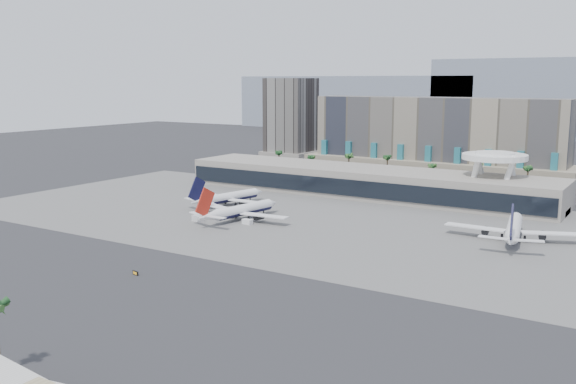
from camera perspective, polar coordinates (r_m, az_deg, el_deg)
The scene contains 14 objects.
ground at distance 198.10m, azimuth -7.09°, elevation -4.98°, with size 900.00×900.00×0.00m, color #232326.
apron_pad at distance 241.90m, azimuth 1.18°, elevation -2.17°, with size 260.00×130.00×0.06m, color #5B5B59.
mountain_ridge at distance 625.21m, azimuth 23.75°, elevation 7.17°, with size 680.00×60.00×70.00m.
hotel at distance 342.71m, azimuth 13.03°, elevation 3.98°, with size 140.00×30.00×42.00m.
office_tower at distance 410.77m, azimuth 0.27°, elevation 6.03°, with size 30.00×30.00×52.00m.
terminal at distance 288.36m, azimuth 6.81°, elevation 1.03°, with size 170.00×32.50×14.50m.
saucer_structure at distance 273.99m, azimuth 17.88°, elevation 2.68°, with size 26.00×26.00×21.89m.
palm_row at distance 317.03m, azimuth 10.71°, elevation 2.45°, with size 157.80×2.80×13.10m.
airliner_left at distance 263.57m, azimuth -5.27°, elevation -0.45°, with size 37.94×39.42×13.74m.
airliner_centre at distance 235.77m, azimuth -4.23°, elevation -1.62°, with size 40.13×41.57×14.40m.
airliner_right at distance 216.98m, azimuth 19.42°, elevation -3.10°, with size 43.03×44.68×15.55m.
service_vehicle_a at distance 235.16m, azimuth -8.01°, elevation -2.35°, with size 4.57×2.23×2.23m, color silver.
service_vehicle_b at distance 228.84m, azimuth -3.64°, elevation -2.66°, with size 3.58×2.05×1.84m, color white.
taxiway_sign at distance 174.90m, azimuth -13.41°, elevation -7.01°, with size 2.36×0.86×1.07m.
Camera 1 is at (121.88, -147.76, 50.56)m, focal length 40.00 mm.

